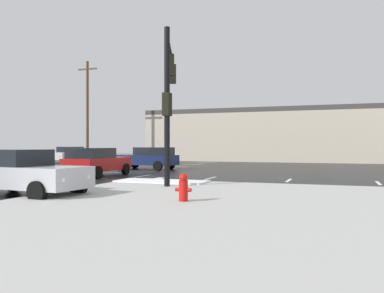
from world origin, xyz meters
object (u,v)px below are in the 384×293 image
fire_hydrant (183,187)px  sedan_silver (20,172)px  sedan_navy (148,158)px  utility_pole_distant (87,110)px  sedan_white (68,154)px  sedan_red (96,161)px  traffic_signal_mast (169,86)px

fire_hydrant → sedan_silver: sedan_silver is taller
sedan_navy → sedan_silver: (2.69, -15.22, 0.00)m
utility_pole_distant → sedan_white: bearing=-119.5°
fire_hydrant → sedan_white: bearing=132.8°
fire_hydrant → sedan_red: size_ratio=0.17×
fire_hydrant → sedan_navy: sedan_navy is taller
traffic_signal_mast → sedan_red: (-5.77, 3.34, -3.42)m
fire_hydrant → utility_pole_distant: (-20.19, 24.75, 4.90)m
sedan_navy → utility_pole_distant: utility_pole_distant is taller
sedan_navy → traffic_signal_mast: bearing=126.1°
sedan_silver → sedan_navy: bearing=105.2°
fire_hydrant → sedan_red: bearing=135.0°
fire_hydrant → sedan_red: (-8.36, 8.35, 0.32)m
fire_hydrant → utility_pole_distant: bearing=129.2°
traffic_signal_mast → sedan_red: 7.49m
traffic_signal_mast → fire_hydrant: traffic_signal_mast is taller
utility_pole_distant → sedan_silver: bearing=-60.0°
sedan_navy → sedan_red: bearing=97.7°
sedan_silver → utility_pole_distant: 28.92m
traffic_signal_mast → sedan_red: traffic_signal_mast is taller
traffic_signal_mast → sedan_silver: traffic_signal_mast is taller
traffic_signal_mast → fire_hydrant: bearing=-172.7°
traffic_signal_mast → sedan_silver: 6.89m
traffic_signal_mast → sedan_white: traffic_signal_mast is taller
fire_hydrant → sedan_silver: (-5.90, 0.02, 0.32)m
fire_hydrant → sedan_white: sedan_white is taller
utility_pole_distant → sedan_navy: bearing=-39.3°
fire_hydrant → sedan_red: sedan_red is taller
sedan_navy → sedan_silver: size_ratio=1.00×
fire_hydrant → sedan_silver: 5.90m
sedan_white → utility_pole_distant: utility_pole_distant is taller
sedan_white → sedan_navy: 14.78m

